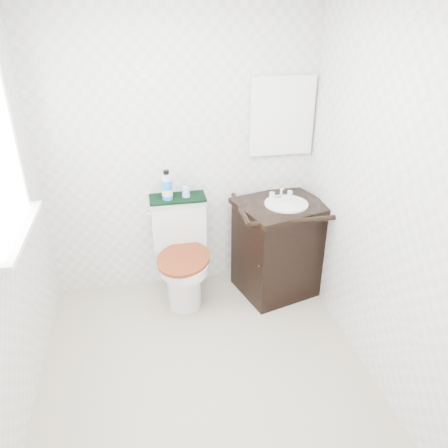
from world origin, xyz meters
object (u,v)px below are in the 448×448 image
object	(u,v)px
vanity	(279,245)
trash_bin	(181,272)
cup	(186,192)
toilet	(182,257)
mouthwash_bottle	(167,186)

from	to	relation	value
vanity	trash_bin	distance (m)	0.89
vanity	trash_bin	world-z (taller)	vanity
vanity	cup	size ratio (longest dim) A/B	11.42
toilet	trash_bin	size ratio (longest dim) A/B	3.21
cup	vanity	bearing A→B (deg)	-13.79
toilet	trash_bin	bearing A→B (deg)	90.00
mouthwash_bottle	trash_bin	bearing A→B (deg)	22.73
mouthwash_bottle	toilet	bearing A→B (deg)	-52.37
mouthwash_bottle	cup	size ratio (longest dim) A/B	2.97
toilet	trash_bin	distance (m)	0.27
cup	toilet	bearing A→B (deg)	-120.06
toilet	mouthwash_bottle	bearing A→B (deg)	127.63
toilet	mouthwash_bottle	size ratio (longest dim) A/B	3.53
trash_bin	vanity	bearing A→B (deg)	-13.53
vanity	mouthwash_bottle	xyz separation A→B (m)	(-0.90, 0.16, 0.54)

